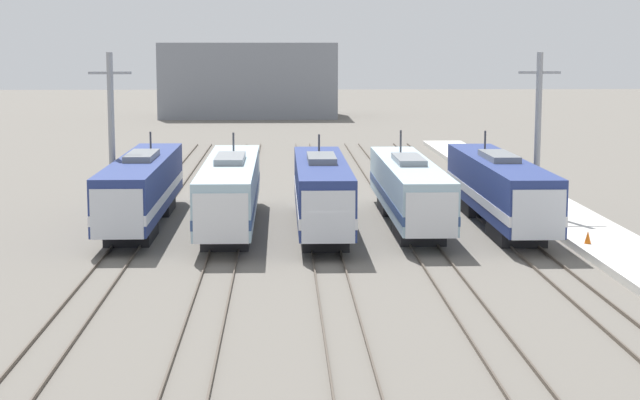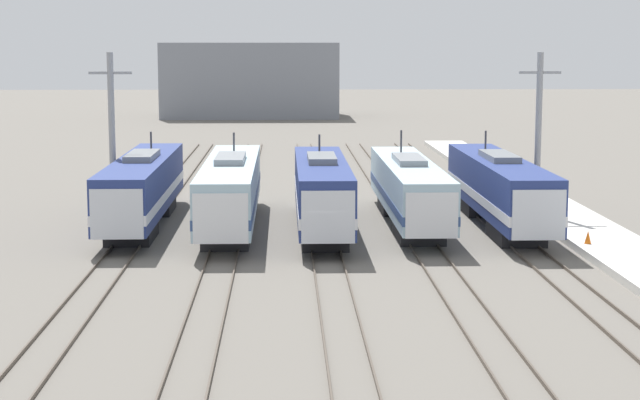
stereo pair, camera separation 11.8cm
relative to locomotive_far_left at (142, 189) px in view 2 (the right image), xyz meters
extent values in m
plane|color=#666059|center=(10.23, -9.54, -2.17)|extent=(400.00, 400.00, 0.00)
cube|color=#4C4238|center=(-0.72, -9.54, -2.09)|extent=(0.07, 120.00, 0.15)
cube|color=#4C4238|center=(0.72, -9.54, -2.09)|extent=(0.07, 120.00, 0.15)
cube|color=#4C4238|center=(4.40, -9.54, -2.09)|extent=(0.07, 120.00, 0.15)
cube|color=#4C4238|center=(5.83, -9.54, -2.09)|extent=(0.07, 120.00, 0.15)
cube|color=#4C4238|center=(9.51, -9.54, -2.09)|extent=(0.07, 120.00, 0.15)
cube|color=#4C4238|center=(10.95, -9.54, -2.09)|extent=(0.07, 120.00, 0.15)
cube|color=#4C4238|center=(14.63, -9.54, -2.09)|extent=(0.07, 120.00, 0.15)
cube|color=#4C4238|center=(16.06, -9.54, -2.09)|extent=(0.07, 120.00, 0.15)
cube|color=#4C4238|center=(19.74, -9.54, -2.09)|extent=(0.07, 120.00, 0.15)
cube|color=#4C4238|center=(21.17, -9.54, -2.09)|extent=(0.07, 120.00, 0.15)
cube|color=black|center=(0.00, -4.35, -1.69)|extent=(2.38, 4.28, 0.95)
cube|color=black|center=(0.00, 5.37, -1.69)|extent=(2.38, 4.28, 0.95)
cube|color=navy|center=(0.00, 0.51, 0.24)|extent=(2.81, 19.45, 2.91)
cube|color=silver|center=(0.00, 0.51, -0.35)|extent=(2.85, 19.49, 0.52)
cube|color=silver|center=(0.00, -8.32, 0.02)|extent=(2.58, 1.99, 2.48)
cube|color=black|center=(0.00, -9.24, 0.56)|extent=(2.19, 0.08, 0.69)
cube|color=slate|center=(0.00, 0.51, 1.87)|extent=(1.54, 4.86, 0.35)
cylinder|color=#38383D|center=(0.00, 4.79, 2.30)|extent=(0.12, 0.12, 1.22)
cube|color=#232326|center=(5.11, -5.59, -1.69)|extent=(2.44, 4.38, 0.95)
cube|color=#232326|center=(5.11, 4.37, -1.69)|extent=(2.44, 4.38, 0.95)
cube|color=#9EBCCC|center=(5.11, -0.61, 0.21)|extent=(2.87, 19.92, 2.85)
cube|color=navy|center=(5.11, -0.61, -0.36)|extent=(2.91, 19.96, 0.51)
cube|color=silver|center=(5.11, -9.70, -0.01)|extent=(2.64, 1.93, 2.43)
cube|color=black|center=(5.11, -10.59, 0.53)|extent=(2.25, 0.08, 0.68)
cube|color=gray|center=(5.11, -0.61, 1.81)|extent=(1.58, 4.98, 0.35)
cylinder|color=#38383D|center=(5.11, 3.77, 2.28)|extent=(0.12, 0.12, 1.29)
cube|color=black|center=(10.23, -6.34, -1.69)|extent=(2.37, 3.82, 0.95)
cube|color=black|center=(10.23, 2.35, -1.69)|extent=(2.37, 3.82, 0.95)
cube|color=navy|center=(10.23, -1.99, 0.28)|extent=(2.79, 17.38, 2.99)
cube|color=silver|center=(10.23, -1.99, -0.32)|extent=(2.83, 17.42, 0.54)
cube|color=silver|center=(10.23, -9.66, 0.05)|extent=(2.56, 2.25, 2.55)
cube|color=black|center=(10.23, -10.70, 0.61)|extent=(2.18, 0.08, 0.71)
cube|color=slate|center=(10.23, -1.99, 1.95)|extent=(1.53, 4.34, 0.35)
cylinder|color=#38383D|center=(10.23, 1.83, 2.37)|extent=(0.12, 0.12, 1.18)
cube|color=#232326|center=(15.34, -4.66, -1.69)|extent=(2.39, 4.26, 0.95)
cube|color=#232326|center=(15.34, 5.01, -1.69)|extent=(2.39, 4.26, 0.95)
cube|color=#9EBCCC|center=(15.34, 0.18, 0.12)|extent=(2.81, 19.35, 2.67)
cube|color=navy|center=(15.34, 0.18, -0.42)|extent=(2.85, 19.39, 0.48)
cube|color=silver|center=(15.34, -8.70, -0.08)|extent=(2.59, 1.79, 2.27)
cube|color=black|center=(15.34, -9.52, 0.42)|extent=(2.20, 0.08, 0.64)
cube|color=gray|center=(15.34, 0.18, 1.63)|extent=(1.55, 4.84, 0.35)
cylinder|color=#38383D|center=(15.34, 4.43, 2.22)|extent=(0.12, 0.12, 1.53)
cube|color=black|center=(20.46, -5.27, -1.69)|extent=(2.41, 4.28, 0.95)
cube|color=black|center=(20.46, 4.47, -1.69)|extent=(2.41, 4.28, 0.95)
cube|color=navy|center=(20.46, -0.40, 0.23)|extent=(2.83, 19.47, 2.90)
cube|color=silver|center=(20.46, -0.40, -0.35)|extent=(2.87, 19.51, 0.52)
cube|color=silver|center=(20.46, -9.22, 0.01)|extent=(2.61, 2.03, 2.47)
cube|color=black|center=(20.46, -10.15, 0.56)|extent=(2.22, 0.08, 0.69)
cube|color=slate|center=(20.46, -0.40, 1.86)|extent=(1.56, 4.87, 0.35)
cylinder|color=#38383D|center=(20.46, 3.88, 2.33)|extent=(0.12, 0.12, 1.30)
cylinder|color=gray|center=(-1.92, 1.96, 2.79)|extent=(0.37, 0.37, 9.92)
cube|color=gray|center=(-1.92, 1.96, 6.56)|extent=(2.49, 0.16, 0.16)
cylinder|color=gray|center=(23.22, 1.96, 2.79)|extent=(0.37, 0.37, 9.92)
cube|color=gray|center=(23.22, 1.96, 6.56)|extent=(2.49, 0.16, 0.16)
cube|color=beige|center=(24.82, -9.54, -1.98)|extent=(4.00, 120.00, 0.39)
cone|color=orange|center=(23.47, -8.20, -1.45)|extent=(0.34, 0.34, 0.66)
cube|color=gray|center=(3.34, 95.52, 3.15)|extent=(25.07, 14.97, 10.64)
camera|label=1|loc=(8.04, -60.76, 8.16)|focal=60.00mm
camera|label=2|loc=(8.15, -60.76, 8.16)|focal=60.00mm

